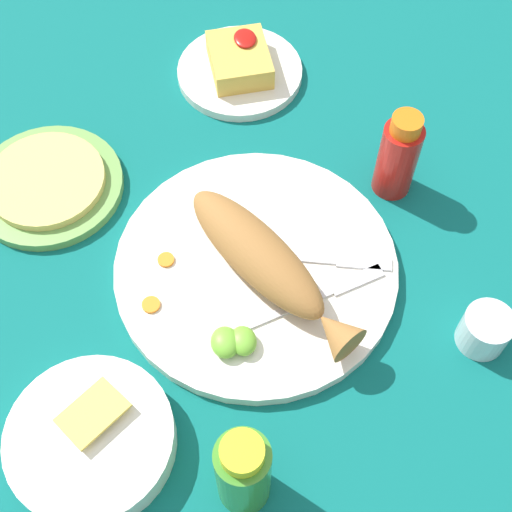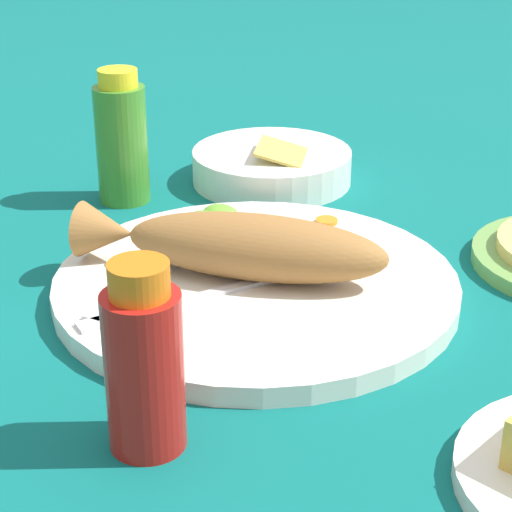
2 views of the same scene
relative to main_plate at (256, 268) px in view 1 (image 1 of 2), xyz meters
name	(u,v)px [view 1 (image 1 of 2)]	position (x,y,z in m)	size (l,w,h in m)	color
ground_plane	(256,271)	(0.00, 0.00, -0.01)	(4.00, 4.00, 0.00)	#0C605B
main_plate	(256,268)	(0.00, 0.00, 0.00)	(0.36, 0.36, 0.02)	white
fried_fish	(266,262)	(-0.02, -0.01, 0.04)	(0.28, 0.19, 0.06)	#996633
fork_near	(329,260)	(-0.01, -0.09, 0.01)	(0.07, 0.18, 0.00)	silver
fork_far	(325,293)	(-0.06, -0.08, 0.01)	(0.06, 0.18, 0.00)	silver
carrot_slice_near	(166,260)	(0.03, 0.11, 0.01)	(0.02, 0.02, 0.00)	orange
carrot_slice_mid	(151,305)	(-0.03, 0.14, 0.01)	(0.02, 0.02, 0.00)	orange
lime_wedge_main	(225,342)	(-0.10, 0.06, 0.02)	(0.04, 0.03, 0.02)	#6BB233
lime_wedge_side	(243,341)	(-0.11, 0.04, 0.02)	(0.04, 0.03, 0.02)	#6BB233
hot_sauce_bottle_red	(398,156)	(0.10, -0.21, 0.05)	(0.05, 0.05, 0.14)	#B21914
hot_sauce_bottle_green	(243,472)	(-0.26, 0.07, 0.06)	(0.06, 0.06, 0.15)	#3D8428
salt_cup	(484,331)	(-0.15, -0.25, 0.01)	(0.06, 0.06, 0.05)	silver
side_plate_fries	(240,72)	(0.34, -0.04, 0.00)	(0.19, 0.19, 0.01)	white
fries_pile	(240,59)	(0.35, -0.04, 0.02)	(0.10, 0.09, 0.04)	gold
guacamole_bowl	(91,439)	(-0.18, 0.22, 0.01)	(0.19, 0.19, 0.05)	white
tortilla_plate	(48,186)	(0.19, 0.25, 0.00)	(0.20, 0.20, 0.01)	#6B9E4C
tortilla_stack	(46,180)	(0.19, 0.25, 0.01)	(0.16, 0.16, 0.01)	#E0C666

